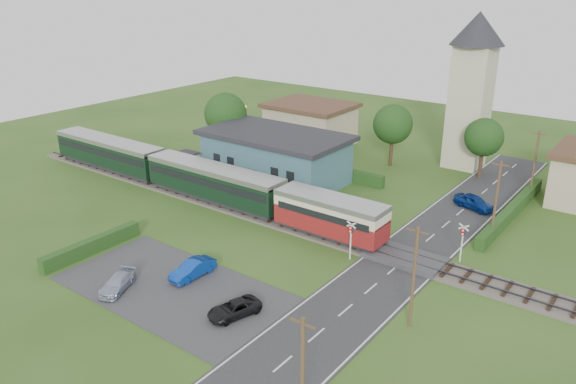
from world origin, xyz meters
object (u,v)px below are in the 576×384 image
Objects in this scene: station_building at (275,156)px; crossing_signal_near at (351,235)px; train at (191,175)px; crossing_signal_far at (463,237)px; car_on_road at (474,202)px; church_tower at (473,80)px; pedestrian_far at (192,170)px; equipment_hut at (186,164)px; car_park_dark at (234,309)px; car_park_silver at (117,283)px; pedestrian_near at (282,192)px; house_west at (310,123)px; car_park_blue at (193,269)px.

station_building is 19.98m from crossing_signal_near.
crossing_signal_far is at bearing 4.99° from train.
station_building reaches higher than car_on_road.
church_tower is 11.50× the size of pedestrian_far.
equipment_hut is 28.28m from car_park_dark.
car_park_silver is 9.25m from car_park_dark.
pedestrian_near is at bearing 21.84° from train.
train is 19.04m from car_park_silver.
crossing_signal_far is 18.82m from car_park_dark.
train is 27.09× the size of pedestrian_near.
station_building reaches higher than car_park_dark.
house_west is 3.00× the size of car_park_silver.
crossing_signal_far is 26.18m from car_park_silver.
church_tower reaches higher than train.
crossing_signal_near is 1.00× the size of crossing_signal_far.
car_park_dark is (8.90, 2.53, -0.02)m from car_park_silver.
church_tower is 1.63× the size of house_west.
church_tower reaches higher than car_park_blue.
equipment_hut is 1.60× the size of pedestrian_near.
church_tower is at bearing 42.68° from car_on_road.
car_park_dark is (-6.25, -27.63, -0.14)m from car_on_road.
pedestrian_near is at bearing 135.58° from car_park_dark.
station_building is 0.91× the size of church_tower.
church_tower is at bearing 82.28° from car_park_blue.
crossing_signal_far is 0.90× the size of car_park_dark.
crossing_signal_near is 12.88m from pedestrian_near.
station_building is 4.38× the size of car_park_dark.
car_park_blue is (12.33, -11.95, -1.47)m from train.
equipment_hut is 25.04m from crossing_signal_near.
pedestrian_far is (-12.73, 19.72, 0.61)m from car_park_silver.
car_park_blue is (-15.10, -14.34, -1.44)m from crossing_signal_far.
church_tower is 41.12m from car_park_dark.
house_west is at bearing 144.23° from crossing_signal_far.
train reaches higher than equipment_hut.
car_park_silver is at bearing -121.11° from car_park_blue.
crossing_signal_near is at bearing -34.81° from station_building.
house_west is at bearing 81.31° from car_park_silver.
house_west is 3.30× the size of crossing_signal_near.
car_on_road is 33.75m from car_park_silver.
train is 23.05m from car_park_dark.
crossing_signal_near is at bearing -87.18° from church_tower.
crossing_signal_near is 0.90× the size of car_park_dark.
pedestrian_near is at bearing -62.75° from house_west.
church_tower reaches higher than crossing_signal_far.
car_park_silver is (-10.86, -14.09, -1.54)m from crossing_signal_near.
crossing_signal_near is at bearing -49.89° from house_west.
crossing_signal_near is (20.23, -2.41, -0.04)m from train.
crossing_signal_far is (31.60, -0.81, 0.39)m from equipment_hut.
car_park_silver is at bearing -127.63° from crossing_signal_near.
house_west is 2.96× the size of car_park_dark.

